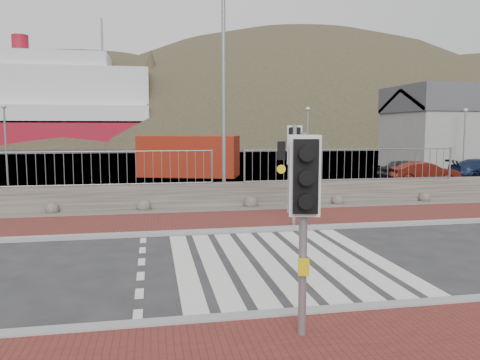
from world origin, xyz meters
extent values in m
plane|color=#28282B|center=(0.00, 0.00, 0.00)|extent=(220.00, 220.00, 0.00)
cube|color=maroon|center=(0.00, 4.50, 0.04)|extent=(40.00, 3.00, 0.08)
cube|color=gray|center=(0.00, -3.00, 0.05)|extent=(40.00, 0.25, 0.12)
cube|color=gray|center=(0.00, 3.00, 0.05)|extent=(40.00, 0.25, 0.12)
cube|color=silver|center=(-2.10, 0.00, 0.01)|extent=(0.42, 5.60, 0.01)
cube|color=silver|center=(-1.50, 0.00, 0.01)|extent=(0.42, 5.60, 0.01)
cube|color=silver|center=(-0.90, 0.00, 0.01)|extent=(0.42, 5.60, 0.01)
cube|color=silver|center=(-0.30, 0.00, 0.01)|extent=(0.42, 5.60, 0.01)
cube|color=silver|center=(0.30, 0.00, 0.01)|extent=(0.42, 5.60, 0.01)
cube|color=silver|center=(0.90, 0.00, 0.01)|extent=(0.42, 5.60, 0.01)
cube|color=silver|center=(1.50, 0.00, 0.01)|extent=(0.42, 5.60, 0.01)
cube|color=silver|center=(2.10, 0.00, 0.01)|extent=(0.42, 5.60, 0.01)
cube|color=#59544C|center=(0.00, 6.50, 0.03)|extent=(40.00, 1.50, 0.06)
cube|color=#4B463D|center=(0.00, 7.30, 0.45)|extent=(40.00, 0.60, 0.90)
cylinder|color=gray|center=(-4.80, 7.15, 2.10)|extent=(8.40, 0.04, 0.04)
cylinder|color=gray|center=(-0.60, 7.15, 1.50)|extent=(0.07, 0.07, 1.20)
cylinder|color=gray|center=(4.80, 7.15, 2.10)|extent=(8.40, 0.04, 0.04)
cylinder|color=gray|center=(0.60, 7.15, 1.50)|extent=(0.07, 0.07, 1.20)
cylinder|color=gray|center=(9.00, 7.15, 1.50)|extent=(0.07, 0.07, 1.20)
cube|color=#4C4C4F|center=(0.00, 27.90, 0.00)|extent=(120.00, 40.00, 0.50)
cube|color=#3F4C54|center=(0.00, 62.90, 0.00)|extent=(220.00, 50.00, 0.05)
cube|color=silver|center=(-18.00, 67.90, 9.00)|extent=(30.00, 12.00, 6.00)
cube|color=silver|center=(-18.00, 67.90, 13.00)|extent=(18.00, 10.00, 2.50)
cylinder|color=maroon|center=(-22.00, 67.90, 15.50)|extent=(2.40, 2.40, 3.00)
cylinder|color=gray|center=(-10.00, 67.90, 17.00)|extent=(0.30, 0.30, 6.00)
cube|color=#9E9E99|center=(20.00, 19.90, 2.00)|extent=(12.00, 6.00, 4.00)
cube|color=#4C4C51|center=(20.00, 19.90, 4.90)|extent=(12.20, 6.20, 1.80)
ellipsoid|color=#2B2F1C|center=(-15.00, 87.90, -20.00)|extent=(106.40, 68.40, 76.00)
ellipsoid|color=#2B2F1C|center=(30.00, 87.90, -26.00)|extent=(140.00, 90.00, 100.00)
cylinder|color=gray|center=(-0.76, -3.74, 1.41)|extent=(0.11, 0.11, 2.83)
cube|color=gold|center=(-0.76, -3.74, 1.06)|extent=(0.16, 0.11, 0.22)
cube|color=black|center=(-0.76, -3.74, 2.27)|extent=(0.45, 0.32, 1.06)
sphere|color=#0CE53F|center=(-0.76, -3.74, 1.97)|extent=(0.15, 0.15, 0.15)
cylinder|color=gray|center=(1.31, 3.31, 1.50)|extent=(0.12, 0.12, 3.01)
cube|color=gold|center=(1.31, 3.31, 1.13)|extent=(0.17, 0.13, 0.24)
cube|color=black|center=(1.31, 3.31, 2.42)|extent=(0.49, 0.37, 1.13)
sphere|color=#0CE53F|center=(1.31, 3.31, 2.09)|extent=(0.16, 0.16, 0.16)
cube|color=black|center=(0.95, 3.42, 2.25)|extent=(0.28, 0.23, 0.54)
cylinder|color=gray|center=(-0.01, 8.10, 4.23)|extent=(0.15, 0.15, 8.47)
cube|color=#9F1C11|center=(-0.49, 18.95, 1.23)|extent=(6.37, 4.21, 2.46)
imported|color=black|center=(11.55, 14.56, 0.58)|extent=(3.49, 1.58, 1.16)
imported|color=#57140C|center=(11.53, 12.85, 0.57)|extent=(3.63, 1.88, 1.14)
camera|label=1|loc=(-2.74, -9.62, 2.88)|focal=35.00mm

